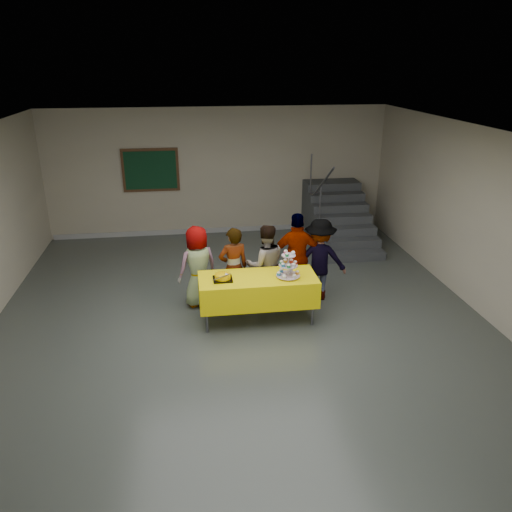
# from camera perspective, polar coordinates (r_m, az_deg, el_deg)

# --- Properties ---
(room_shell) EXTENTS (10.00, 10.04, 3.02)m
(room_shell) POSITION_cam_1_polar(r_m,az_deg,el_deg) (7.05, -1.51, 6.23)
(room_shell) COLOR #4C514C
(room_shell) RESTS_ON ground
(bake_table) EXTENTS (1.88, 0.78, 0.77)m
(bake_table) POSITION_cam_1_polar(r_m,az_deg,el_deg) (8.02, 0.20, -3.80)
(bake_table) COLOR #595960
(bake_table) RESTS_ON ground
(cupcake_stand) EXTENTS (0.38, 0.38, 0.44)m
(cupcake_stand) POSITION_cam_1_polar(r_m,az_deg,el_deg) (7.88, 3.71, -1.26)
(cupcake_stand) COLOR silver
(cupcake_stand) RESTS_ON bake_table
(bear_cake) EXTENTS (0.32, 0.36, 0.12)m
(bear_cake) POSITION_cam_1_polar(r_m,az_deg,el_deg) (7.83, -3.83, -2.32)
(bear_cake) COLOR black
(bear_cake) RESTS_ON bake_table
(schoolchild_a) EXTENTS (0.81, 0.69, 1.42)m
(schoolchild_a) POSITION_cam_1_polar(r_m,az_deg,el_deg) (8.55, -6.66, -1.18)
(schoolchild_a) COLOR slate
(schoolchild_a) RESTS_ON ground
(schoolchild_b) EXTENTS (0.58, 0.45, 1.42)m
(schoolchild_b) POSITION_cam_1_polar(r_m,az_deg,el_deg) (8.43, -2.58, -1.35)
(schoolchild_b) COLOR slate
(schoolchild_b) RESTS_ON ground
(schoolchild_c) EXTENTS (0.72, 0.57, 1.43)m
(schoolchild_c) POSITION_cam_1_polar(r_m,az_deg,el_deg) (8.54, 1.09, -1.01)
(schoolchild_c) COLOR slate
(schoolchild_c) RESTS_ON ground
(schoolchild_d) EXTENTS (0.97, 0.50, 1.59)m
(schoolchild_d) POSITION_cam_1_polar(r_m,az_deg,el_deg) (8.67, 4.74, -0.16)
(schoolchild_d) COLOR slate
(schoolchild_d) RESTS_ON ground
(schoolchild_e) EXTENTS (1.04, 0.73, 1.47)m
(schoolchild_e) POSITION_cam_1_polar(r_m,az_deg,el_deg) (8.78, 7.26, -0.39)
(schoolchild_e) COLOR slate
(schoolchild_e) RESTS_ON ground
(staircase) EXTENTS (1.30, 2.40, 2.04)m
(staircase) POSITION_cam_1_polar(r_m,az_deg,el_deg) (11.93, 9.21, 4.21)
(staircase) COLOR #424447
(staircase) RESTS_ON ground
(noticeboard) EXTENTS (1.30, 0.05, 1.00)m
(noticeboard) POSITION_cam_1_polar(r_m,az_deg,el_deg) (11.96, -11.95, 9.58)
(noticeboard) COLOR #472B16
(noticeboard) RESTS_ON ground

